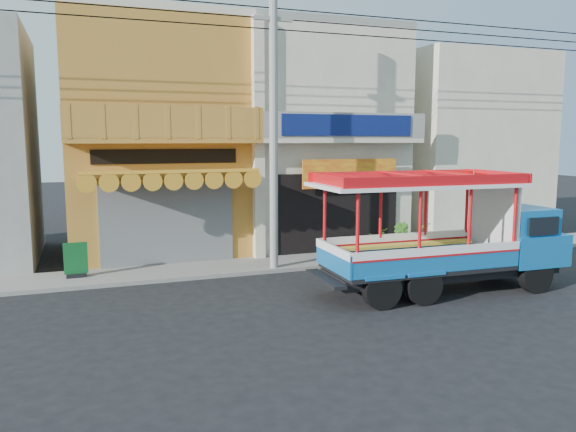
# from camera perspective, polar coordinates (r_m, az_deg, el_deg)

# --- Properties ---
(ground) EXTENTS (90.00, 90.00, 0.00)m
(ground) POSITION_cam_1_polar(r_m,az_deg,el_deg) (15.04, 6.33, -8.00)
(ground) COLOR black
(ground) RESTS_ON ground
(sidewalk) EXTENTS (30.00, 2.00, 0.12)m
(sidewalk) POSITION_cam_1_polar(r_m,az_deg,el_deg) (18.57, 0.81, -4.70)
(sidewalk) COLOR slate
(sidewalk) RESTS_ON ground
(shophouse_left) EXTENTS (6.00, 7.50, 8.24)m
(shophouse_left) POSITION_cam_1_polar(r_m,az_deg,el_deg) (21.04, -13.48, 7.67)
(shophouse_left) COLOR #B67628
(shophouse_left) RESTS_ON ground
(shophouse_right) EXTENTS (6.00, 6.75, 8.24)m
(shophouse_right) POSITION_cam_1_polar(r_m,az_deg,el_deg) (22.55, 1.98, 7.87)
(shophouse_right) COLOR beige
(shophouse_right) RESTS_ON ground
(party_pilaster) EXTENTS (0.35, 0.30, 8.00)m
(party_pilaster) POSITION_cam_1_polar(r_m,az_deg,el_deg) (18.61, -3.02, 7.54)
(party_pilaster) COLOR beige
(party_pilaster) RESTS_ON ground
(filler_building_right) EXTENTS (6.00, 6.00, 7.60)m
(filler_building_right) POSITION_cam_1_polar(r_m,az_deg,el_deg) (26.04, 16.46, 6.88)
(filler_building_right) COLOR beige
(filler_building_right) RESTS_ON ground
(utility_pole) EXTENTS (28.00, 0.26, 9.00)m
(utility_pole) POSITION_cam_1_polar(r_m,az_deg,el_deg) (17.21, -1.01, 10.97)
(utility_pole) COLOR gray
(utility_pole) RESTS_ON ground
(songthaew_truck) EXTENTS (6.95, 2.48, 3.22)m
(songthaew_truck) POSITION_cam_1_polar(r_m,az_deg,el_deg) (15.80, 16.93, -1.75)
(songthaew_truck) COLOR black
(songthaew_truck) RESTS_ON ground
(green_sign) EXTENTS (0.66, 0.32, 1.02)m
(green_sign) POSITION_cam_1_polar(r_m,az_deg,el_deg) (17.38, -20.75, -4.45)
(green_sign) COLOR black
(green_sign) RESTS_ON sidewalk
(potted_plant_a) EXTENTS (1.06, 1.04, 0.90)m
(potted_plant_a) POSITION_cam_1_polar(r_m,az_deg,el_deg) (19.81, 8.91, -2.50)
(potted_plant_a) COLOR #2B5B1A
(potted_plant_a) RESTS_ON sidewalk
(potted_plant_b) EXTENTS (0.74, 0.79, 1.13)m
(potted_plant_b) POSITION_cam_1_polar(r_m,az_deg,el_deg) (19.69, 11.54, -2.29)
(potted_plant_b) COLOR #2B5B1A
(potted_plant_b) RESTS_ON sidewalk
(potted_plant_c) EXTENTS (0.80, 0.80, 1.01)m
(potted_plant_c) POSITION_cam_1_polar(r_m,az_deg,el_deg) (20.65, 13.72, -2.05)
(potted_plant_c) COLOR #2B5B1A
(potted_plant_c) RESTS_ON sidewalk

